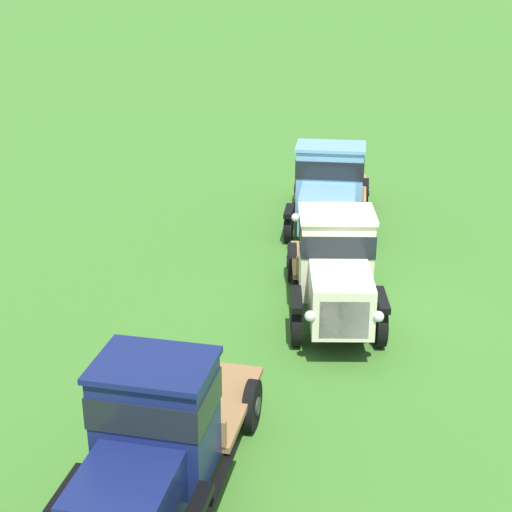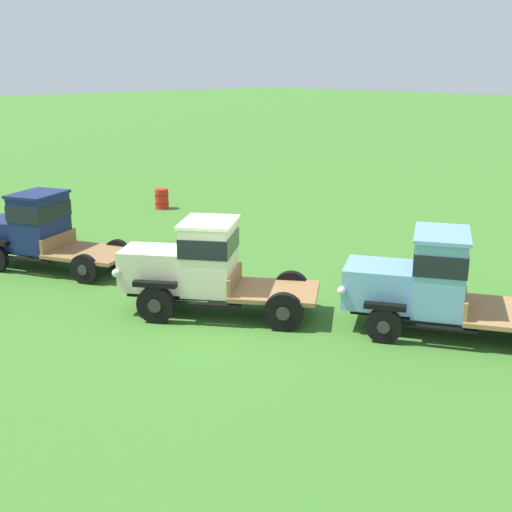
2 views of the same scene
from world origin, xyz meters
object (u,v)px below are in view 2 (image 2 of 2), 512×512
object	(u,v)px
vintage_truck_second_in_line	(200,266)
vintage_truck_midrow_center	(432,282)
vintage_truck_foreground_near	(39,229)
oil_drum_beside_row	(162,199)

from	to	relation	value
vintage_truck_second_in_line	vintage_truck_midrow_center	bearing A→B (deg)	35.00
vintage_truck_foreground_near	vintage_truck_midrow_center	distance (m)	11.25
vintage_truck_foreground_near	vintage_truck_midrow_center	bearing A→B (deg)	21.90
vintage_truck_midrow_center	oil_drum_beside_row	bearing A→B (deg)	168.09
vintage_truck_foreground_near	oil_drum_beside_row	xyz separation A→B (m)	(-4.22, 7.29, -0.72)
vintage_truck_foreground_near	vintage_truck_second_in_line	xyz separation A→B (m)	(6.09, 1.15, 0.04)
vintage_truck_second_in_line	vintage_truck_midrow_center	size ratio (longest dim) A/B	0.87
vintage_truck_foreground_near	oil_drum_beside_row	world-z (taller)	vintage_truck_foreground_near
vintage_truck_foreground_near	oil_drum_beside_row	distance (m)	8.45
vintage_truck_second_in_line	vintage_truck_midrow_center	distance (m)	5.31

